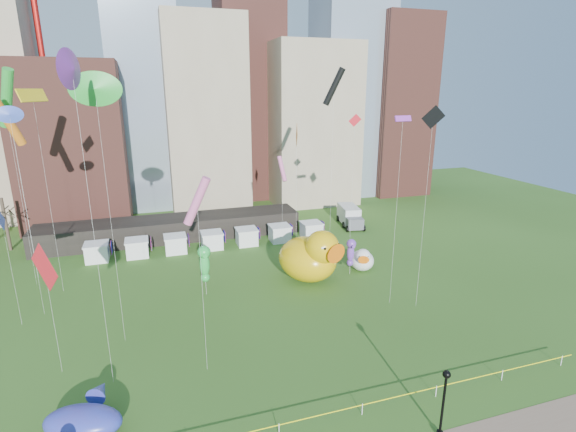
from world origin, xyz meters
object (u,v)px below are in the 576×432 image
object	(u,v)px
big_duck	(311,257)
box_truck	(350,216)
seahorse_green	(205,261)
lamppost	(444,396)
small_duck	(362,260)
seahorse_purple	(351,250)
whale_inflatable	(84,419)

from	to	relation	value
big_duck	box_truck	world-z (taller)	big_duck
seahorse_green	lamppost	size ratio (longest dim) A/B	1.14
small_duck	seahorse_purple	size ratio (longest dim) A/B	0.99
big_duck	seahorse_green	xyz separation A→B (m)	(-12.13, 0.09, 0.97)
lamppost	small_duck	bearing A→B (deg)	73.58
big_duck	seahorse_purple	bearing A→B (deg)	-22.24
whale_inflatable	lamppost	world-z (taller)	lamppost
seahorse_green	small_duck	bearing A→B (deg)	3.13
seahorse_purple	box_truck	size ratio (longest dim) A/B	0.60
big_duck	seahorse_green	bearing A→B (deg)	155.43
seahorse_green	whale_inflatable	size ratio (longest dim) A/B	0.88
seahorse_green	seahorse_purple	distance (m)	17.39
seahorse_green	seahorse_purple	size ratio (longest dim) A/B	1.25
seahorse_green	box_truck	size ratio (longest dim) A/B	0.75
seahorse_green	seahorse_purple	world-z (taller)	seahorse_green
seahorse_purple	lamppost	xyz separation A→B (m)	(-5.65, -24.98, -0.07)
big_duck	seahorse_green	world-z (taller)	big_duck
big_duck	box_truck	size ratio (longest dim) A/B	1.25
small_duck	seahorse_green	size ratio (longest dim) A/B	0.79
small_duck	whale_inflatable	xyz separation A→B (m)	(-29.49, -18.27, -0.41)
seahorse_purple	big_duck	bearing A→B (deg)	-170.24
small_duck	lamppost	size ratio (longest dim) A/B	0.90
seahorse_green	box_truck	world-z (taller)	seahorse_green
seahorse_purple	lamppost	size ratio (longest dim) A/B	0.91
seahorse_green	whale_inflatable	xyz separation A→B (m)	(-10.22, -17.55, -2.96)
lamppost	big_duck	bearing A→B (deg)	89.06
big_duck	box_truck	xyz separation A→B (m)	(13.93, 18.36, -1.44)
seahorse_purple	whale_inflatable	size ratio (longest dim) A/B	0.70
small_duck	seahorse_purple	bearing A→B (deg)	-139.12
whale_inflatable	lamppost	distance (m)	23.23
big_duck	whale_inflatable	world-z (taller)	big_duck
lamppost	box_truck	bearing A→B (deg)	71.63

